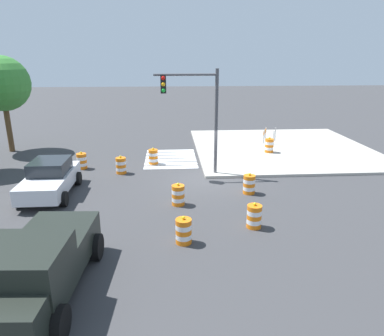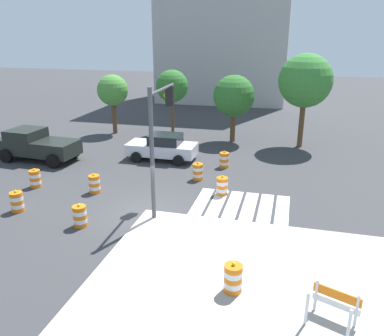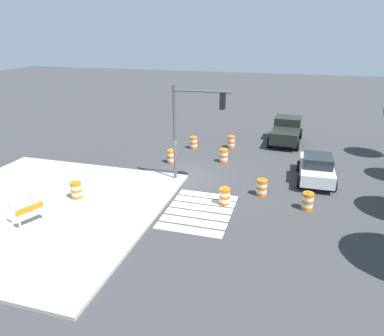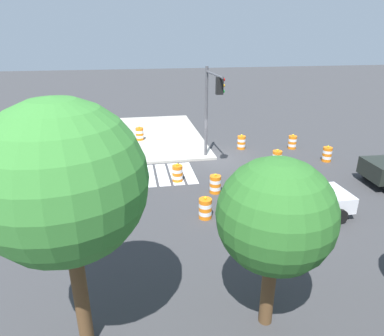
% 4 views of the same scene
% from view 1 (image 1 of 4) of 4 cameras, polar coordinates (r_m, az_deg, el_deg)
% --- Properties ---
extents(ground_plane, '(120.00, 120.00, 0.00)m').
position_cam_1_polar(ground_plane, '(18.83, 2.16, -1.77)').
color(ground_plane, '#38383A').
extents(sidewalk_corner, '(12.00, 12.00, 0.15)m').
position_cam_1_polar(sidewalk_corner, '(25.70, 14.20, 3.18)').
color(sidewalk_corner, '#ADA89E').
rests_on(sidewalk_corner, ground).
extents(crosswalk_stripes, '(4.35, 3.20, 0.02)m').
position_cam_1_polar(crosswalk_stripes, '(22.54, -3.44, 1.53)').
color(crosswalk_stripes, silver).
rests_on(crosswalk_stripes, ground).
extents(sports_car, '(4.32, 2.18, 1.63)m').
position_cam_1_polar(sports_car, '(17.74, -21.90, -1.53)').
color(sports_car, silver).
rests_on(sports_car, ground).
extents(pickup_truck, '(5.25, 2.58, 1.92)m').
position_cam_1_polar(pickup_truck, '(10.39, -23.85, -14.58)').
color(pickup_truck, black).
rests_on(pickup_truck, ground).
extents(traffic_barrel_near_corner, '(0.56, 0.56, 1.02)m').
position_cam_1_polar(traffic_barrel_near_corner, '(12.45, -1.36, -10.12)').
color(traffic_barrel_near_corner, orange).
rests_on(traffic_barrel_near_corner, ground).
extents(traffic_barrel_crosswalk_end, '(0.56, 0.56, 1.02)m').
position_cam_1_polar(traffic_barrel_crosswalk_end, '(15.47, -2.24, -4.38)').
color(traffic_barrel_crosswalk_end, orange).
rests_on(traffic_barrel_crosswalk_end, ground).
extents(traffic_barrel_median_near, '(0.56, 0.56, 1.02)m').
position_cam_1_polar(traffic_barrel_median_near, '(13.70, 9.99, -7.68)').
color(traffic_barrel_median_near, orange).
rests_on(traffic_barrel_median_near, ground).
extents(traffic_barrel_median_far, '(0.56, 0.56, 1.02)m').
position_cam_1_polar(traffic_barrel_median_far, '(19.96, -11.37, 0.39)').
color(traffic_barrel_median_far, orange).
rests_on(traffic_barrel_median_far, ground).
extents(traffic_barrel_far_curb, '(0.56, 0.56, 1.02)m').
position_cam_1_polar(traffic_barrel_far_curb, '(16.94, 9.19, -2.61)').
color(traffic_barrel_far_curb, orange).
rests_on(traffic_barrel_far_curb, ground).
extents(traffic_barrel_lane_center, '(0.56, 0.56, 1.02)m').
position_cam_1_polar(traffic_barrel_lane_center, '(21.39, -6.26, 1.80)').
color(traffic_barrel_lane_center, orange).
rests_on(traffic_barrel_lane_center, ground).
extents(traffic_barrel_opposite_curb, '(0.56, 0.56, 1.02)m').
position_cam_1_polar(traffic_barrel_opposite_curb, '(21.37, -17.33, 1.07)').
color(traffic_barrel_opposite_curb, orange).
rests_on(traffic_barrel_opposite_curb, ground).
extents(traffic_barrel_on_sidewalk, '(0.56, 0.56, 1.02)m').
position_cam_1_polar(traffic_barrel_on_sidewalk, '(23.92, 12.33, 3.56)').
color(traffic_barrel_on_sidewalk, orange).
rests_on(traffic_barrel_on_sidewalk, sidewalk_corner).
extents(construction_barricade, '(1.44, 1.18, 1.00)m').
position_cam_1_polar(construction_barricade, '(26.73, 11.96, 5.30)').
color(construction_barricade, silver).
rests_on(construction_barricade, sidewalk_corner).
extents(traffic_light_pole, '(0.47, 3.29, 5.50)m').
position_cam_1_polar(traffic_light_pole, '(18.42, 0.43, 10.33)').
color(traffic_light_pole, '#4C4C51').
rests_on(traffic_light_pole, sidewalk_corner).
extents(street_tree_streetside_near, '(3.57, 3.57, 6.32)m').
position_cam_1_polar(street_tree_streetside_near, '(26.61, -28.31, 11.85)').
color(street_tree_streetside_near, brown).
rests_on(street_tree_streetside_near, ground).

